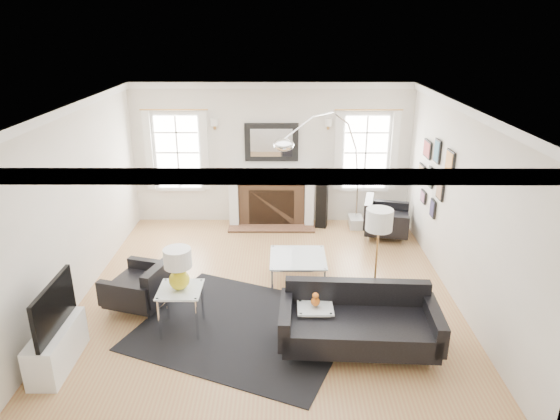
{
  "coord_description": "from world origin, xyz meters",
  "views": [
    {
      "loc": [
        0.21,
        -6.63,
        3.84
      ],
      "look_at": [
        0.18,
        0.3,
        1.24
      ],
      "focal_mm": 32.0,
      "sensor_mm": 36.0,
      "label": 1
    }
  ],
  "objects_px": {
    "fireplace": "(272,199)",
    "arc_floor_lamp": "(324,171)",
    "sofa": "(358,323)",
    "armchair_left": "(143,287)",
    "armchair_right": "(384,220)",
    "gourd_lamp": "(178,266)",
    "coffee_table": "(298,259)"
  },
  "relations": [
    {
      "from": "gourd_lamp",
      "to": "arc_floor_lamp",
      "type": "height_order",
      "value": "arc_floor_lamp"
    },
    {
      "from": "armchair_left",
      "to": "arc_floor_lamp",
      "type": "height_order",
      "value": "arc_floor_lamp"
    },
    {
      "from": "sofa",
      "to": "arc_floor_lamp",
      "type": "relative_size",
      "value": 0.8
    },
    {
      "from": "fireplace",
      "to": "gourd_lamp",
      "type": "height_order",
      "value": "gourd_lamp"
    },
    {
      "from": "armchair_right",
      "to": "gourd_lamp",
      "type": "bearing_deg",
      "value": -136.19
    },
    {
      "from": "sofa",
      "to": "armchair_left",
      "type": "height_order",
      "value": "sofa"
    },
    {
      "from": "arc_floor_lamp",
      "to": "armchair_left",
      "type": "bearing_deg",
      "value": -138.33
    },
    {
      "from": "armchair_left",
      "to": "coffee_table",
      "type": "relative_size",
      "value": 1.21
    },
    {
      "from": "sofa",
      "to": "armchair_right",
      "type": "height_order",
      "value": "sofa"
    },
    {
      "from": "sofa",
      "to": "coffee_table",
      "type": "bearing_deg",
      "value": 111.68
    },
    {
      "from": "armchair_right",
      "to": "fireplace",
      "type": "bearing_deg",
      "value": 163.61
    },
    {
      "from": "armchair_left",
      "to": "gourd_lamp",
      "type": "xyz_separation_m",
      "value": [
        0.66,
        -0.55,
        0.61
      ]
    },
    {
      "from": "gourd_lamp",
      "to": "arc_floor_lamp",
      "type": "distance_m",
      "value": 3.65
    },
    {
      "from": "sofa",
      "to": "coffee_table",
      "type": "distance_m",
      "value": 1.9
    },
    {
      "from": "sofa",
      "to": "arc_floor_lamp",
      "type": "height_order",
      "value": "arc_floor_lamp"
    },
    {
      "from": "fireplace",
      "to": "gourd_lamp",
      "type": "relative_size",
      "value": 2.99
    },
    {
      "from": "sofa",
      "to": "armchair_right",
      "type": "bearing_deg",
      "value": 74.3
    },
    {
      "from": "fireplace",
      "to": "arc_floor_lamp",
      "type": "relative_size",
      "value": 0.68
    },
    {
      "from": "fireplace",
      "to": "arc_floor_lamp",
      "type": "distance_m",
      "value": 1.47
    },
    {
      "from": "armchair_left",
      "to": "fireplace",
      "type": "bearing_deg",
      "value": 61.08
    },
    {
      "from": "armchair_right",
      "to": "coffee_table",
      "type": "relative_size",
      "value": 1.21
    },
    {
      "from": "armchair_left",
      "to": "gourd_lamp",
      "type": "distance_m",
      "value": 1.05
    },
    {
      "from": "armchair_left",
      "to": "coffee_table",
      "type": "xyz_separation_m",
      "value": [
        2.23,
        0.86,
        0.03
      ]
    },
    {
      "from": "armchair_left",
      "to": "coffee_table",
      "type": "bearing_deg",
      "value": 21.1
    },
    {
      "from": "fireplace",
      "to": "armchair_right",
      "type": "height_order",
      "value": "fireplace"
    },
    {
      "from": "sofa",
      "to": "armchair_left",
      "type": "distance_m",
      "value": 3.07
    },
    {
      "from": "armchair_right",
      "to": "arc_floor_lamp",
      "type": "xyz_separation_m",
      "value": [
        -1.18,
        -0.14,
        1.0
      ]
    },
    {
      "from": "sofa",
      "to": "armchair_right",
      "type": "xyz_separation_m",
      "value": [
        0.98,
        3.47,
        -0.0
      ]
    },
    {
      "from": "sofa",
      "to": "coffee_table",
      "type": "height_order",
      "value": "sofa"
    },
    {
      "from": "armchair_left",
      "to": "armchair_right",
      "type": "bearing_deg",
      "value": 33.33
    },
    {
      "from": "armchair_right",
      "to": "gourd_lamp",
      "type": "xyz_separation_m",
      "value": [
        -3.25,
        -3.12,
        0.6
      ]
    },
    {
      "from": "sofa",
      "to": "armchair_right",
      "type": "relative_size",
      "value": 1.88
    }
  ]
}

